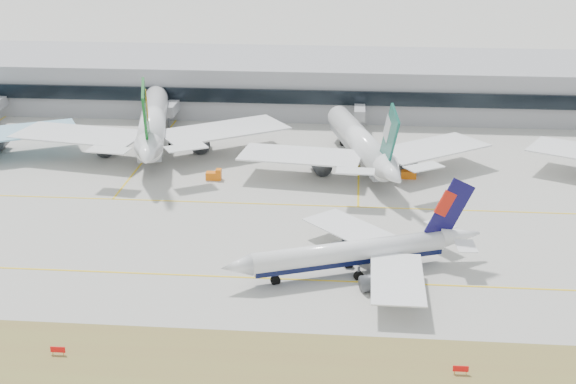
# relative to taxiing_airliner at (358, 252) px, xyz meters

# --- Properties ---
(ground) EXTENTS (3000.00, 3000.00, 0.00)m
(ground) POSITION_rel_taxiing_airliner_xyz_m (-19.37, 1.36, -3.92)
(ground) COLOR #99978F
(ground) RESTS_ON ground
(taxiing_airliner) EXTENTS (46.32, 39.16, 16.26)m
(taxiing_airliner) POSITION_rel_taxiing_airliner_xyz_m (0.00, 0.00, 0.00)
(taxiing_airliner) COLOR white
(taxiing_airliner) RESTS_ON ground
(widebody_eva) EXTENTS (69.43, 68.94, 25.25)m
(widebody_eva) POSITION_rel_taxiing_airliner_xyz_m (-53.08, 66.67, 2.79)
(widebody_eva) COLOR white
(widebody_eva) RESTS_ON ground
(widebody_cathay) EXTENTS (60.29, 60.23, 22.24)m
(widebody_cathay) POSITION_rel_taxiing_airliner_xyz_m (0.55, 56.97, 1.99)
(widebody_cathay) COLOR white
(widebody_cathay) RESTS_ON ground
(terminal) EXTENTS (280.00, 43.10, 15.00)m
(terminal) POSITION_rel_taxiing_airliner_xyz_m (-19.37, 116.20, 3.58)
(terminal) COLOR gray
(terminal) RESTS_ON ground
(hold_sign_left) EXTENTS (2.20, 0.15, 1.35)m
(hold_sign_left) POSITION_rel_taxiing_airliner_xyz_m (-43.37, -30.64, -3.04)
(hold_sign_left) COLOR red
(hold_sign_left) RESTS_ON ground
(hold_sign_right) EXTENTS (2.20, 0.15, 1.35)m
(hold_sign_right) POSITION_rel_taxiing_airliner_xyz_m (14.48, -30.64, -3.04)
(hold_sign_right) COLOR red
(hold_sign_right) RESTS_ON ground
(gse_c) EXTENTS (3.55, 2.00, 2.60)m
(gse_c) POSITION_rel_taxiing_airliner_xyz_m (11.81, 50.73, -2.87)
(gse_c) COLOR orange
(gse_c) RESTS_ON ground
(gse_b) EXTENTS (3.55, 2.00, 2.60)m
(gse_b) POSITION_rel_taxiing_airliner_xyz_m (-33.61, 45.80, -2.87)
(gse_b) COLOR orange
(gse_b) RESTS_ON ground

